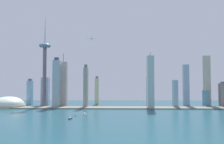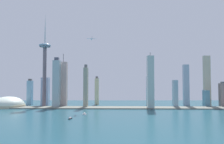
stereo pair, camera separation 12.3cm
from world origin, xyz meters
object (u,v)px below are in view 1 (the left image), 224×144
skyscraper_2 (149,90)px  skyscraper_7 (30,92)px  skyscraper_9 (56,83)px  boat_2 (70,118)px  observation_tower (45,60)px  skyscraper_11 (45,91)px  skyscraper_1 (224,95)px  skyscraper_4 (86,87)px  skyscraper_10 (206,98)px  skyscraper_5 (175,93)px  skyscraper_0 (97,91)px  skyscraper_12 (186,85)px  skyscraper_8 (63,84)px  boat_0 (85,114)px  skyscraper_3 (150,82)px  stadium_dome (8,105)px  airplane (92,39)px  skyscraper_6 (207,80)px

skyscraper_2 → skyscraper_7: (-433.45, -13.33, -7.99)m
skyscraper_9 → boat_2: skyscraper_9 is taller
skyscraper_2 → skyscraper_7: 433.73m
observation_tower → skyscraper_7: (-69.91, 52.25, -112.70)m
skyscraper_2 → skyscraper_11: skyscraper_2 is taller
skyscraper_1 → skyscraper_4: bearing=-176.3°
skyscraper_7 → boat_2: 368.71m
skyscraper_10 → boat_2: (-407.25, -263.56, -26.11)m
skyscraper_5 → skyscraper_11: bearing=175.0°
skyscraper_9 → skyscraper_11: skyscraper_9 is taller
skyscraper_0 → skyscraper_12: 321.26m
skyscraper_8 → boat_2: 286.98m
skyscraper_4 → boat_2: skyscraper_4 is taller
skyscraper_2 → boat_2: skyscraper_2 is taller
skyscraper_0 → skyscraper_2: (192.22, -8.72, 3.52)m
boat_0 → skyscraper_3: bearing=90.4°
skyscraper_0 → skyscraper_9: bearing=-146.2°
stadium_dome → skyscraper_7: size_ratio=1.15×
observation_tower → skyscraper_10: (548.89, 17.03, -130.48)m
skyscraper_5 → airplane: 330.67m
skyscraper_0 → airplane: bearing=-93.2°
skyscraper_8 → skyscraper_10: (489.59, -0.91, -48.93)m
observation_tower → skyscraper_10: 564.44m
skyscraper_4 → skyscraper_12: size_ratio=0.97×
stadium_dome → skyscraper_5: skyscraper_5 is taller
skyscraper_2 → boat_0: skyscraper_2 is taller
skyscraper_1 → airplane: airplane is taller
skyscraper_5 → skyscraper_4: bearing=-176.0°
skyscraper_6 → boat_0: 471.84m
skyscraper_2 → skyscraper_3: bearing=-96.4°
boat_0 → airplane: 259.92m
skyscraper_0 → skyscraper_11: size_ratio=1.05×
skyscraper_9 → skyscraper_10: skyscraper_9 is taller
skyscraper_0 → skyscraper_8: size_ratio=0.57×
airplane → skyscraper_7: bearing=58.1°
stadium_dome → skyscraper_7: (44.36, 70.29, 37.36)m
skyscraper_3 → skyscraper_9: bearing=173.4°
skyscraper_4 → skyscraper_12: bearing=10.0°
skyscraper_4 → skyscraper_10: 408.82m
skyscraper_4 → skyscraper_10: bearing=4.9°
boat_2 → airplane: 301.49m
skyscraper_5 → skyscraper_1: bearing=3.2°
skyscraper_1 → skyscraper_3: bearing=-167.1°
skyscraper_4 → skyscraper_6: 428.66m
stadium_dome → airplane: 351.92m
boat_2 → skyscraper_7: bearing=48.0°
skyscraper_9 → skyscraper_11: (-54.74, 53.89, -29.98)m
skyscraper_3 → airplane: size_ratio=5.66×
skyscraper_3 → skyscraper_8: (-291.68, 64.09, -6.15)m
observation_tower → skyscraper_4: observation_tower is taller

